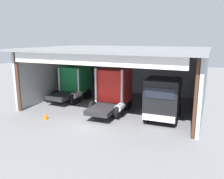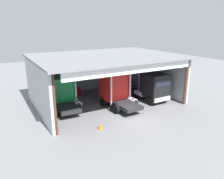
{
  "view_description": "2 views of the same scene",
  "coord_description": "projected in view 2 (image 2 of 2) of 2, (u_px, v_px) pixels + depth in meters",
  "views": [
    {
      "loc": [
        7.81,
        -14.31,
        6.17
      ],
      "look_at": [
        0.0,
        3.74,
        1.79
      ],
      "focal_mm": 37.11,
      "sensor_mm": 36.0,
      "label": 1
    },
    {
      "loc": [
        -10.99,
        -15.6,
        8.36
      ],
      "look_at": [
        0.0,
        3.74,
        1.79
      ],
      "focal_mm": 34.9,
      "sensor_mm": 36.0,
      "label": 2
    }
  ],
  "objects": [
    {
      "name": "workshop_shed",
      "position": [
        101.0,
        68.0,
        24.69
      ],
      "size": [
        15.29,
        11.63,
        5.32
      ],
      "color": "#ADB2B7",
      "rests_on": "ground"
    },
    {
      "name": "truck_black_yard_outside",
      "position": [
        153.0,
        87.0,
        24.44
      ],
      "size": [
        2.65,
        4.72,
        3.29
      ],
      "rotation": [
        0.0,
        0.0,
        3.17
      ],
      "color": "black",
      "rests_on": "ground"
    },
    {
      "name": "traffic_cone",
      "position": [
        100.0,
        126.0,
        18.16
      ],
      "size": [
        0.36,
        0.36,
        0.56
      ],
      "primitive_type": "cone",
      "color": "orange",
      "rests_on": "ground"
    },
    {
      "name": "truck_green_center_bay",
      "position": [
        63.0,
        93.0,
        22.2
      ],
      "size": [
        2.81,
        4.82,
        3.34
      ],
      "rotation": [
        0.0,
        0.0,
        -0.06
      ],
      "color": "#197F3D",
      "rests_on": "ground"
    },
    {
      "name": "truck_red_center_left_bay",
      "position": [
        116.0,
        89.0,
        22.97
      ],
      "size": [
        2.8,
        5.21,
        3.76
      ],
      "rotation": [
        0.0,
        0.0,
        0.03
      ],
      "color": "red",
      "rests_on": "ground"
    },
    {
      "name": "oil_drum",
      "position": [
        70.0,
        92.0,
        27.03
      ],
      "size": [
        0.58,
        0.58,
        0.92
      ],
      "primitive_type": "cylinder",
      "color": "#194CB2",
      "rests_on": "ground"
    },
    {
      "name": "ground_plane",
      "position": [
        131.0,
        117.0,
        20.58
      ],
      "size": [
        80.0,
        80.0,
        0.0
      ],
      "primitive_type": "plane",
      "color": "slate",
      "rests_on": "ground"
    },
    {
      "name": "tool_cart",
      "position": [
        76.0,
        92.0,
        26.83
      ],
      "size": [
        0.9,
        0.6,
        1.0
      ],
      "primitive_type": "cube",
      "color": "red",
      "rests_on": "ground"
    }
  ]
}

